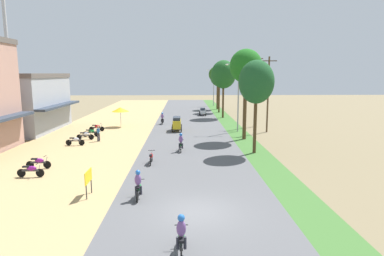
{
  "coord_description": "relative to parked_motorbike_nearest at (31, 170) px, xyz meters",
  "views": [
    {
      "loc": [
        -0.68,
        -15.59,
        6.93
      ],
      "look_at": [
        0.13,
        14.25,
        1.98
      ],
      "focal_mm": 30.99,
      "sensor_mm": 36.0,
      "label": 1
    }
  ],
  "objects": [
    {
      "name": "ground_plane",
      "position": [
        10.87,
        -6.04,
        -0.55
      ],
      "size": [
        180.0,
        180.0,
        0.0
      ],
      "primitive_type": "plane",
      "color": "#7A6B4C"
    },
    {
      "name": "road_strip",
      "position": [
        10.87,
        -6.04,
        -0.51
      ],
      "size": [
        9.0,
        140.0,
        0.08
      ],
      "primitive_type": "cube",
      "color": "#565659",
      "rests_on": "ground"
    },
    {
      "name": "median_strip",
      "position": [
        16.57,
        -6.04,
        -0.52
      ],
      "size": [
        2.4,
        140.0,
        0.06
      ],
      "primitive_type": "cube",
      "color": "#3D6B2D",
      "rests_on": "ground"
    },
    {
      "name": "shophouse_mid",
      "position": [
        -9.1,
        18.6,
        2.91
      ],
      "size": [
        8.96,
        11.65,
        6.9
      ],
      "color": "#999EA8",
      "rests_on": "ground"
    },
    {
      "name": "parked_motorbike_nearest",
      "position": [
        0.0,
        0.0,
        0.0
      ],
      "size": [
        1.8,
        0.54,
        0.94
      ],
      "color": "black",
      "rests_on": "dirt_shoulder"
    },
    {
      "name": "parked_motorbike_second",
      "position": [
        -0.34,
        2.02,
        0.0
      ],
      "size": [
        1.8,
        0.54,
        0.94
      ],
      "color": "black",
      "rests_on": "dirt_shoulder"
    },
    {
      "name": "parked_motorbike_third",
      "position": [
        -0.19,
        9.86,
        0.0
      ],
      "size": [
        1.8,
        0.54,
        0.94
      ],
      "color": "black",
      "rests_on": "dirt_shoulder"
    },
    {
      "name": "parked_motorbike_fourth",
      "position": [
        -0.03,
        12.64,
        0.0
      ],
      "size": [
        1.8,
        0.54,
        0.94
      ],
      "color": "black",
      "rests_on": "dirt_shoulder"
    },
    {
      "name": "parked_motorbike_fifth",
      "position": [
        0.08,
        14.37,
        0.0
      ],
      "size": [
        1.8,
        0.54,
        0.94
      ],
      "color": "black",
      "rests_on": "dirt_shoulder"
    },
    {
      "name": "parked_motorbike_sixth",
      "position": [
        -0.15,
        17.76,
        0.0
      ],
      "size": [
        1.8,
        0.54,
        0.94
      ],
      "color": "black",
      "rests_on": "dirt_shoulder"
    },
    {
      "name": "street_signboard",
      "position": [
        4.85,
        -3.61,
        0.55
      ],
      "size": [
        0.06,
        1.3,
        1.5
      ],
      "color": "#262628",
      "rests_on": "dirt_shoulder"
    },
    {
      "name": "vendor_umbrella",
      "position": [
        2.1,
        21.06,
        1.75
      ],
      "size": [
        2.2,
        2.2,
        2.52
      ],
      "color": "#99999E",
      "rests_on": "dirt_shoulder"
    },
    {
      "name": "pedestrian_on_shoulder",
      "position": [
        1.55,
        11.72,
        0.41
      ],
      "size": [
        0.42,
        0.35,
        1.62
      ],
      "color": "#33333D",
      "rests_on": "dirt_shoulder"
    },
    {
      "name": "median_tree_nearest",
      "position": [
        16.39,
        6.41,
        5.61
      ],
      "size": [
        3.01,
        3.01,
        7.99
      ],
      "color": "#4C351E",
      "rests_on": "median_strip"
    },
    {
      "name": "median_tree_second",
      "position": [
        16.61,
        12.53,
        6.99
      ],
      "size": [
        3.31,
        3.31,
        9.32
      ],
      "color": "#4C351E",
      "rests_on": "median_strip"
    },
    {
      "name": "median_tree_third",
      "position": [
        16.4,
        29.59,
        6.15
      ],
      "size": [
        3.8,
        3.8,
        8.84
      ],
      "color": "#4C351E",
      "rests_on": "median_strip"
    },
    {
      "name": "median_tree_fourth",
      "position": [
        16.54,
        36.63,
        5.69
      ],
      "size": [
        3.2,
        3.2,
        7.9
      ],
      "color": "#4C351E",
      "rests_on": "median_strip"
    },
    {
      "name": "median_tree_fifth",
      "position": [
        16.79,
        41.82,
        6.07
      ],
      "size": [
        3.41,
        3.41,
        8.23
      ],
      "color": "#4C351E",
      "rests_on": "median_strip"
    },
    {
      "name": "streetlamp_near",
      "position": [
        16.67,
        17.08,
        4.14
      ],
      "size": [
        3.16,
        0.2,
        8.06
      ],
      "color": "gray",
      "rests_on": "median_strip"
    },
    {
      "name": "streetlamp_mid",
      "position": [
        16.67,
        48.68,
        3.96
      ],
      "size": [
        3.16,
        0.2,
        7.72
      ],
      "color": "gray",
      "rests_on": "median_strip"
    },
    {
      "name": "utility_pole_near",
      "position": [
        20.13,
        16.96,
        4.05
      ],
      "size": [
        1.8,
        0.2,
        8.83
      ],
      "color": "brown",
      "rests_on": "ground"
    },
    {
      "name": "utility_pole_far",
      "position": [
        19.48,
        20.96,
        4.26
      ],
      "size": [
        1.8,
        0.2,
        9.25
      ],
      "color": "brown",
      "rests_on": "ground"
    },
    {
      "name": "car_van_yellow",
      "position": [
        9.43,
        17.6,
        0.47
      ],
      "size": [
        1.19,
        2.41,
        1.67
      ],
      "color": "gold",
      "rests_on": "road_strip"
    },
    {
      "name": "car_hatchback_silver",
      "position": [
        13.39,
        32.29,
        0.19
      ],
      "size": [
        1.04,
        2.0,
        1.23
      ],
      "color": "#B7BCC1",
      "rests_on": "road_strip"
    },
    {
      "name": "motorbike_foreground_rider",
      "position": [
        10.1,
        -9.89,
        0.3
      ],
      "size": [
        0.54,
        1.8,
        1.66
      ],
      "color": "black",
      "rests_on": "road_strip"
    },
    {
      "name": "motorbike_ahead_second",
      "position": [
        7.71,
        -4.1,
        0.3
      ],
      "size": [
        0.54,
        1.8,
        1.66
      ],
      "color": "black",
      "rests_on": "road_strip"
    },
    {
      "name": "motorbike_ahead_third",
      "position": [
        7.72,
        3.1,
        0.02
      ],
      "size": [
        0.54,
        1.8,
        0.94
      ],
      "color": "black",
      "rests_on": "road_strip"
    },
    {
      "name": "motorbike_ahead_fourth",
      "position": [
        9.98,
        7.09,
        0.3
      ],
      "size": [
        0.54,
        1.8,
        1.66
      ],
      "color": "black",
      "rests_on": "road_strip"
    },
    {
      "name": "motorbike_ahead_fifth",
      "position": [
        7.37,
        22.97,
        0.3
      ],
      "size": [
        0.54,
        1.8,
        1.66
      ],
      "color": "black",
      "rests_on": "road_strip"
    }
  ]
}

